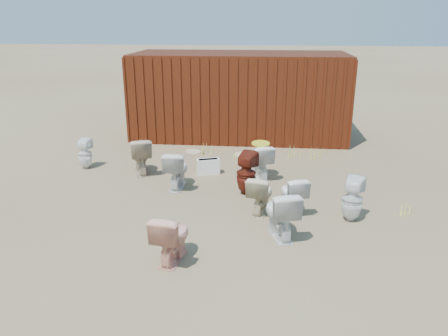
# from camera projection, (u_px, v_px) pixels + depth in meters

# --- Properties ---
(ground) EXTENTS (100.00, 100.00, 0.00)m
(ground) POSITION_uv_depth(u_px,v_px,m) (221.00, 206.00, 8.16)
(ground) COLOR brown
(ground) RESTS_ON ground
(shipping_container) EXTENTS (6.00, 2.40, 2.40)m
(shipping_container) POSITION_uv_depth(u_px,v_px,m) (240.00, 95.00, 12.66)
(shipping_container) COLOR #49170C
(shipping_container) RESTS_ON ground
(toilet_front_a) EXTENTS (0.46, 0.78, 0.79)m
(toilet_front_a) POSITION_uv_depth(u_px,v_px,m) (177.00, 169.00, 8.94)
(toilet_front_a) COLOR silver
(toilet_front_a) RESTS_ON ground
(toilet_front_pink) EXTENTS (0.55, 0.80, 0.75)m
(toilet_front_pink) POSITION_uv_depth(u_px,v_px,m) (172.00, 237.00, 6.22)
(toilet_front_pink) COLOR #F0A48B
(toilet_front_pink) RESTS_ON ground
(toilet_front_c) EXTENTS (0.59, 0.78, 0.70)m
(toilet_front_c) POSITION_uv_depth(u_px,v_px,m) (292.00, 194.00, 7.80)
(toilet_front_c) COLOR white
(toilet_front_c) RESTS_ON ground
(toilet_front_maroon) EXTENTS (0.51, 0.52, 0.86)m
(toilet_front_maroon) POSITION_uv_depth(u_px,v_px,m) (246.00, 173.00, 8.60)
(toilet_front_maroon) COLOR #621D10
(toilet_front_maroon) RESTS_ON ground
(toilet_front_e) EXTENTS (0.67, 0.89, 0.81)m
(toilet_front_e) POSITION_uv_depth(u_px,v_px,m) (280.00, 213.00, 6.91)
(toilet_front_e) COLOR silver
(toilet_front_e) RESTS_ON ground
(toilet_back_a) EXTENTS (0.33, 0.34, 0.71)m
(toilet_back_a) POSITION_uv_depth(u_px,v_px,m) (85.00, 154.00, 10.10)
(toilet_back_a) COLOR white
(toilet_back_a) RESTS_ON ground
(toilet_back_beige_left) EXTENTS (0.73, 0.93, 0.83)m
(toilet_back_beige_left) POSITION_uv_depth(u_px,v_px,m) (141.00, 156.00, 9.76)
(toilet_back_beige_left) COLOR #C0A78C
(toilet_back_beige_left) RESTS_ON ground
(toilet_back_beige_right) EXTENTS (0.55, 0.78, 0.72)m
(toilet_back_beige_right) POSITION_uv_depth(u_px,v_px,m) (261.00, 194.00, 7.79)
(toilet_back_beige_right) COLOR beige
(toilet_back_beige_right) RESTS_ON ground
(toilet_back_yellowlid) EXTENTS (0.65, 0.85, 0.77)m
(toilet_back_yellowlid) POSITION_uv_depth(u_px,v_px,m) (260.00, 161.00, 9.48)
(toilet_back_yellowlid) COLOR white
(toilet_back_yellowlid) RESTS_ON ground
(toilet_back_e) EXTENTS (0.47, 0.48, 0.79)m
(toilet_back_e) POSITION_uv_depth(u_px,v_px,m) (352.00, 199.00, 7.47)
(toilet_back_e) COLOR white
(toilet_back_e) RESTS_ON ground
(yellow_lid) EXTENTS (0.39, 0.49, 0.02)m
(yellow_lid) POSITION_uv_depth(u_px,v_px,m) (261.00, 143.00, 9.35)
(yellow_lid) COLOR yellow
(yellow_lid) RESTS_ON toilet_back_yellowlid
(loose_tank) EXTENTS (0.54, 0.35, 0.35)m
(loose_tank) POSITION_uv_depth(u_px,v_px,m) (208.00, 166.00, 9.79)
(loose_tank) COLOR white
(loose_tank) RESTS_ON ground
(loose_lid_near) EXTENTS (0.53, 0.60, 0.02)m
(loose_lid_near) POSITION_uv_depth(u_px,v_px,m) (242.00, 155.00, 11.16)
(loose_lid_near) COLOR beige
(loose_lid_near) RESTS_ON ground
(loose_lid_far) EXTENTS (0.59, 0.58, 0.02)m
(loose_lid_far) POSITION_uv_depth(u_px,v_px,m) (193.00, 152.00, 11.44)
(loose_lid_far) COLOR #C3AD8D
(loose_lid_far) RESTS_ON ground
(weed_clump_a) EXTENTS (0.36, 0.36, 0.34)m
(weed_clump_a) POSITION_uv_depth(u_px,v_px,m) (145.00, 146.00, 11.39)
(weed_clump_a) COLOR #C5C850
(weed_clump_a) RESTS_ON ground
(weed_clump_b) EXTENTS (0.32, 0.32, 0.27)m
(weed_clump_b) POSITION_uv_depth(u_px,v_px,m) (238.00, 155.00, 10.71)
(weed_clump_b) COLOR #C5C850
(weed_clump_b) RESTS_ON ground
(weed_clump_c) EXTENTS (0.36, 0.36, 0.30)m
(weed_clump_c) POSITION_uv_depth(u_px,v_px,m) (315.00, 153.00, 10.88)
(weed_clump_c) COLOR #C5C850
(weed_clump_c) RESTS_ON ground
(weed_clump_d) EXTENTS (0.30, 0.30, 0.29)m
(weed_clump_d) POSITION_uv_depth(u_px,v_px,m) (208.00, 148.00, 11.27)
(weed_clump_d) COLOR #C5C850
(weed_clump_d) RESTS_ON ground
(weed_clump_e) EXTENTS (0.34, 0.34, 0.32)m
(weed_clump_e) POSITION_uv_depth(u_px,v_px,m) (294.00, 151.00, 11.00)
(weed_clump_e) COLOR #C5C850
(weed_clump_e) RESTS_ON ground
(weed_clump_f) EXTENTS (0.28, 0.28, 0.24)m
(weed_clump_f) POSITION_uv_depth(u_px,v_px,m) (405.00, 207.00, 7.82)
(weed_clump_f) COLOR #C5C850
(weed_clump_f) RESTS_ON ground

